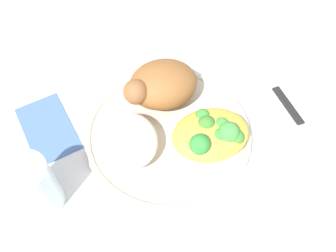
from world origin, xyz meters
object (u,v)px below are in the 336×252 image
knife (301,122)px  plate (168,133)px  roasted_chicken (161,85)px  rice_pile (128,140)px  water_glass (34,187)px  mac_cheese_with_broccoli (212,134)px  napkin (48,128)px  fork (264,117)px

knife → plate: bearing=-10.1°
roasted_chicken → rice_pile: bearing=47.3°
plate → water_glass: size_ratio=2.77×
mac_cheese_with_broccoli → napkin: bearing=-24.8°
water_glass → knife: bearing=-178.1°
plate → mac_cheese_with_broccoli: mac_cheese_with_broccoli is taller
plate → rice_pile: rice_pile is taller
rice_pile → mac_cheese_with_broccoli: bearing=168.5°
roasted_chicken → rice_pile: (0.07, 0.07, -0.01)m
water_glass → fork: bearing=-173.4°
plate → mac_cheese_with_broccoli: (-0.05, 0.04, 0.03)m
knife → napkin: (0.38, -0.11, -0.00)m
roasted_chicken → napkin: roasted_chicken is taller
knife → water_glass: water_glass is taller
mac_cheese_with_broccoli → knife: bearing=-179.8°
fork → napkin: fork is taller
roasted_chicken → mac_cheese_with_broccoli: size_ratio=1.04×
rice_pile → water_glass: 0.14m
rice_pile → napkin: (0.11, -0.08, -0.04)m
napkin → knife: bearing=164.5°
water_glass → napkin: (-0.02, -0.12, -0.04)m
plate → mac_cheese_with_broccoli: 0.07m
fork → knife: (-0.05, 0.03, 0.00)m
napkin → rice_pile: bearing=143.9°
rice_pile → plate: bearing=-167.6°
roasted_chicken → rice_pile: size_ratio=1.25×
knife → water_glass: bearing=1.9°
plate → roasted_chicken: roasted_chicken is taller
mac_cheese_with_broccoli → roasted_chicken: bearing=-64.7°
roasted_chicken → rice_pile: 0.10m
fork → napkin: bearing=-13.3°
roasted_chicken → water_glass: (0.20, 0.11, -0.01)m
roasted_chicken → water_glass: bearing=29.1°
plate → knife: size_ratio=1.31×
fork → mac_cheese_with_broccoli: bearing=15.1°
plate → fork: bearing=176.6°
rice_pile → knife: rice_pile is taller
roasted_chicken → mac_cheese_with_broccoli: bearing=115.3°
roasted_chicken → napkin: bearing=-2.4°
mac_cheese_with_broccoli → water_glass: water_glass is taller
plate → water_glass: bearing=14.6°
plate → napkin: size_ratio=2.06×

